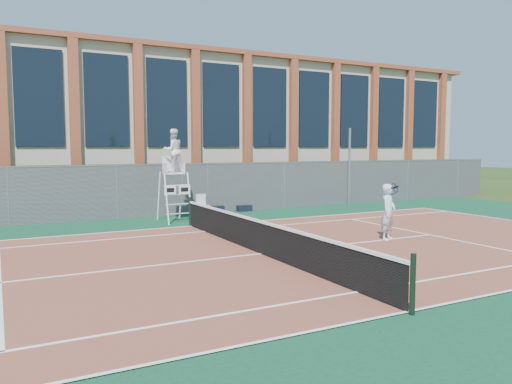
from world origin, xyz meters
name	(u,v)px	position (x,y,z in m)	size (l,w,h in m)	color
ground	(261,255)	(0.00, 0.00, 0.00)	(120.00, 120.00, 0.00)	#233814
apron	(245,248)	(0.00, 1.00, 0.01)	(36.00, 20.00, 0.01)	#0D3A29
tennis_court	(261,254)	(0.00, 0.00, 0.02)	(23.77, 10.97, 0.02)	brown
tennis_net	(261,235)	(0.00, 0.00, 0.54)	(0.10, 11.30, 1.10)	black
fence	(164,191)	(0.00, 8.80, 1.10)	(40.00, 0.06, 2.20)	#595E60
hedge	(156,189)	(0.00, 10.00, 1.10)	(40.00, 1.40, 2.20)	black
building	(116,127)	(0.00, 17.95, 4.15)	(45.00, 10.60, 8.22)	#BCB49C
steel_pole	(349,166)	(9.83, 8.70, 1.97)	(0.12, 0.12, 3.94)	#9EA0A5
umpire_chair	(173,153)	(-0.16, 7.05, 2.72)	(1.04, 1.60, 3.72)	white
plastic_chair	(202,203)	(1.33, 7.79, 0.58)	(0.49, 0.49, 0.96)	silver
sports_bag_near	(216,210)	(2.30, 8.58, 0.17)	(0.74, 0.30, 0.32)	black
sports_bag_far	(244,208)	(3.73, 8.60, 0.15)	(0.69, 0.30, 0.28)	black
tennis_player	(388,212)	(4.55, 0.00, 0.92)	(1.04, 0.78, 1.78)	silver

